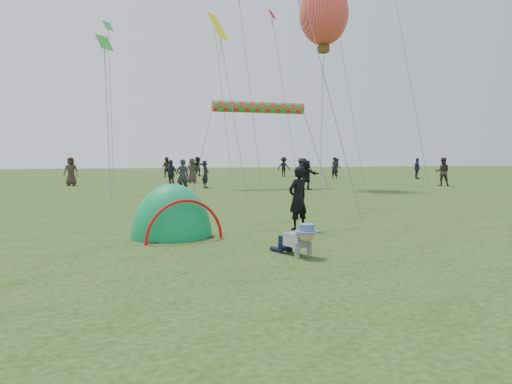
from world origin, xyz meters
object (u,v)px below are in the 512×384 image
object	(u,v)px
popup_tent	(172,237)
balloon_kite	(324,18)
standing_adult	(298,198)
crawling_toddler	(298,239)

from	to	relation	value
popup_tent	balloon_kite	distance (m)	20.84
popup_tent	standing_adult	xyz separation A→B (m)	(3.11, 0.11, 0.79)
balloon_kite	standing_adult	bearing A→B (deg)	-117.60
crawling_toddler	balloon_kite	world-z (taller)	balloon_kite
standing_adult	balloon_kite	distance (m)	18.94
crawling_toddler	balloon_kite	xyz separation A→B (m)	(8.99, 17.79, 9.31)
crawling_toddler	popup_tent	world-z (taller)	popup_tent
popup_tent	standing_adult	world-z (taller)	standing_adult
popup_tent	balloon_kite	size ratio (longest dim) A/B	0.62
standing_adult	balloon_kite	xyz separation A→B (m)	(7.76, 14.84, 8.84)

